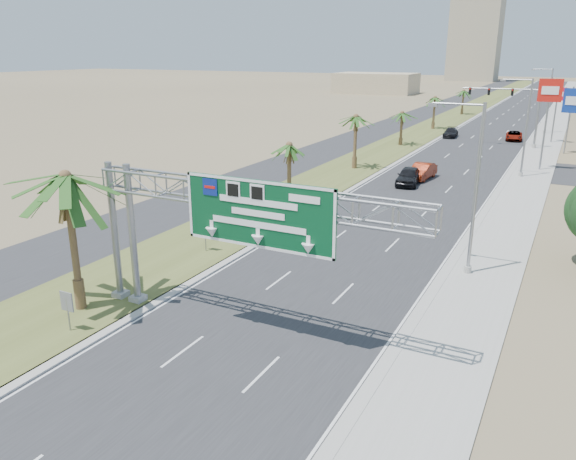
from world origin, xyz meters
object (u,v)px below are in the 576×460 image
(sign_gantry, at_px, (233,206))
(car_far, at_px, (451,133))
(car_mid_lane, at_px, (422,171))
(pole_sign_blue, at_px, (571,104))
(car_left_lane, at_px, (409,176))
(car_right_lane, at_px, (514,136))
(pole_sign_red_far, at_px, (557,98))
(signal_mast, at_px, (522,111))
(pole_sign_red_near, at_px, (549,97))
(palm_near, at_px, (65,177))

(sign_gantry, relative_size, car_far, 3.56)
(car_mid_lane, distance_m, pole_sign_blue, 26.82)
(sign_gantry, height_order, car_left_lane, sign_gantry)
(car_mid_lane, bearing_deg, sign_gantry, -83.97)
(car_right_lane, xyz_separation_m, pole_sign_blue, (7.02, -8.78, 5.62))
(sign_gantry, distance_m, pole_sign_red_far, 69.24)
(signal_mast, relative_size, car_right_lane, 2.13)
(signal_mast, xyz_separation_m, car_far, (-10.16, 5.29, -4.17))
(car_right_lane, bearing_deg, car_far, -179.63)
(sign_gantry, xyz_separation_m, pole_sign_blue, (12.07, 59.48, 0.24))
(car_mid_lane, bearing_deg, pole_sign_red_near, 50.10)
(car_mid_lane, height_order, pole_sign_red_far, pole_sign_red_far)
(palm_near, height_order, car_left_lane, palm_near)
(signal_mast, xyz_separation_m, car_right_lane, (-1.19, 6.21, -4.18))
(signal_mast, relative_size, car_far, 2.19)
(pole_sign_red_near, bearing_deg, car_right_lane, 103.16)
(car_left_lane, relative_size, pole_sign_blue, 0.60)
(palm_near, xyz_separation_m, pole_sign_blue, (20.21, 61.41, -0.64))
(car_left_lane, distance_m, car_far, 34.18)
(car_left_lane, bearing_deg, car_mid_lane, 74.99)
(car_left_lane, bearing_deg, pole_sign_red_near, 44.99)
(palm_near, bearing_deg, car_left_lane, 78.44)
(sign_gantry, distance_m, car_mid_lane, 36.78)
(palm_near, bearing_deg, signal_mast, 77.34)
(sign_gantry, relative_size, car_right_lane, 3.48)
(pole_sign_blue, bearing_deg, pole_sign_red_far, 102.55)
(signal_mast, distance_m, car_left_lane, 29.91)
(sign_gantry, xyz_separation_m, car_right_lane, (5.05, 68.26, -5.39))
(pole_sign_red_near, xyz_separation_m, pole_sign_red_far, (0.00, 21.69, -1.69))
(sign_gantry, height_order, car_mid_lane, sign_gantry)
(sign_gantry, distance_m, palm_near, 8.41)
(pole_sign_red_near, bearing_deg, car_far, 124.28)
(sign_gantry, height_order, pole_sign_red_far, pole_sign_red_far)
(sign_gantry, xyz_separation_m, pole_sign_red_far, (10.06, 68.50, 0.21))
(pole_sign_red_far, bearing_deg, car_right_lane, -177.25)
(signal_mast, distance_m, pole_sign_blue, 6.54)
(sign_gantry, height_order, signal_mast, signal_mast)
(car_mid_lane, relative_size, pole_sign_red_near, 0.49)
(palm_near, xyz_separation_m, pole_sign_red_near, (18.20, 48.74, 1.02))
(signal_mast, relative_size, pole_sign_red_far, 1.29)
(car_left_lane, height_order, car_far, car_left_lane)
(signal_mast, bearing_deg, pole_sign_red_near, -75.90)
(palm_near, distance_m, car_left_lane, 36.45)
(sign_gantry, bearing_deg, car_far, 93.34)
(palm_near, height_order, car_right_lane, palm_near)
(palm_near, relative_size, pole_sign_red_near, 0.83)
(palm_near, distance_m, car_right_lane, 71.69)
(car_far, relative_size, pole_sign_red_near, 0.47)
(pole_sign_red_far, bearing_deg, palm_near, -104.49)
(car_mid_lane, distance_m, pole_sign_red_near, 16.42)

